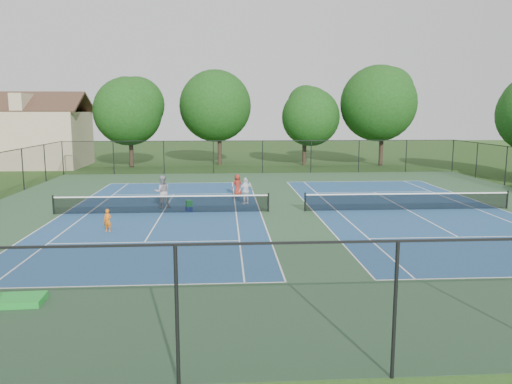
{
  "coord_description": "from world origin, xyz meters",
  "views": [
    {
      "loc": [
        -3.51,
        -27.64,
        5.59
      ],
      "look_at": [
        -1.81,
        -1.0,
        1.3
      ],
      "focal_mm": 35.0,
      "sensor_mm": 36.0,
      "label": 1
    }
  ],
  "objects": [
    {
      "name": "tree_back_b",
      "position": [
        -4.0,
        26.0,
        6.6
      ],
      "size": [
        7.6,
        7.6,
        10.03
      ],
      "color": "#2D2116",
      "rests_on": "ground"
    },
    {
      "name": "tree_back_a",
      "position": [
        -13.0,
        24.0,
        6.04
      ],
      "size": [
        6.8,
        6.8,
        9.15
      ],
      "color": "#2D2116",
      "rests_on": "ground"
    },
    {
      "name": "green_tarp",
      "position": [
        -9.72,
        -13.23,
        0.11
      ],
      "size": [
        1.69,
        1.05,
        0.2
      ],
      "primitive_type": "cube",
      "rotation": [
        0.0,
        0.0,
        0.05
      ],
      "color": "green",
      "rests_on": "ground"
    },
    {
      "name": "perimeter_fence",
      "position": [
        0.0,
        0.0,
        1.6
      ],
      "size": [
        36.08,
        36.08,
        3.02
      ],
      "color": "black",
      "rests_on": "ground"
    },
    {
      "name": "tree_back_d",
      "position": [
        13.0,
        24.0,
        6.82
      ],
      "size": [
        7.8,
        7.8,
        10.37
      ],
      "color": "#2D2116",
      "rests_on": "ground"
    },
    {
      "name": "ball_crate",
      "position": [
        -5.55,
        0.4,
        0.14
      ],
      "size": [
        0.43,
        0.39,
        0.27
      ],
      "primitive_type": "cube",
      "rotation": [
        0.0,
        0.0,
        0.25
      ],
      "color": "navy",
      "rests_on": "ground"
    },
    {
      "name": "tennis_court_right",
      "position": [
        7.0,
        0.0,
        0.1
      ],
      "size": [
        12.0,
        23.83,
        1.07
      ],
      "color": "navy",
      "rests_on": "ground"
    },
    {
      "name": "child_player",
      "position": [
        -9.03,
        -4.3,
        0.54
      ],
      "size": [
        0.46,
        0.37,
        1.09
      ],
      "primitive_type": "imported",
      "rotation": [
        0.0,
        0.0,
        -0.32
      ],
      "color": "orange",
      "rests_on": "ground"
    },
    {
      "name": "court_pad",
      "position": [
        0.0,
        0.0,
        0.0
      ],
      "size": [
        36.0,
        36.0,
        0.01
      ],
      "primitive_type": "cube",
      "color": "#2E522E",
      "rests_on": "ground"
    },
    {
      "name": "instructor",
      "position": [
        -7.17,
        1.51,
        0.96
      ],
      "size": [
        1.08,
        0.93,
        1.93
      ],
      "primitive_type": "imported",
      "rotation": [
        0.0,
        0.0,
        3.38
      ],
      "color": "#98989B",
      "rests_on": "ground"
    },
    {
      "name": "bystander_a",
      "position": [
        -2.22,
        2.45,
        0.82
      ],
      "size": [
        1.04,
        0.77,
        1.64
      ],
      "primitive_type": "imported",
      "rotation": [
        0.0,
        0.0,
        3.58
      ],
      "color": "white",
      "rests_on": "ground"
    },
    {
      "name": "tree_back_c",
      "position": [
        5.0,
        25.0,
        5.48
      ],
      "size": [
        6.0,
        6.0,
        8.4
      ],
      "color": "#2D2116",
      "rests_on": "ground"
    },
    {
      "name": "bystander_c",
      "position": [
        -2.64,
        5.66,
        0.72
      ],
      "size": [
        0.84,
        0.74,
        1.44
      ],
      "primitive_type": "imported",
      "rotation": [
        0.0,
        0.0,
        3.65
      ],
      "color": "maroon",
      "rests_on": "ground"
    },
    {
      "name": "ground",
      "position": [
        0.0,
        0.0,
        0.0
      ],
      "size": [
        140.0,
        140.0,
        0.0
      ],
      "primitive_type": "plane",
      "color": "#234716",
      "rests_on": "ground"
    },
    {
      "name": "ball_hopper",
      "position": [
        -5.55,
        0.4,
        0.46
      ],
      "size": [
        0.42,
        0.39,
        0.36
      ],
      "primitive_type": "cube",
      "rotation": [
        0.0,
        0.0,
        0.38
      ],
      "color": "green",
      "rests_on": "ball_crate"
    },
    {
      "name": "clapboard_house",
      "position": [
        -23.0,
        25.0,
        3.09
      ],
      "size": [
        10.8,
        8.1,
        7.65
      ],
      "color": "tan",
      "rests_on": "ground"
    },
    {
      "name": "tennis_court_left",
      "position": [
        -7.0,
        0.0,
        0.1
      ],
      "size": [
        12.0,
        23.83,
        1.07
      ],
      "color": "navy",
      "rests_on": "ground"
    }
  ]
}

